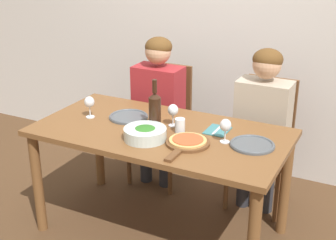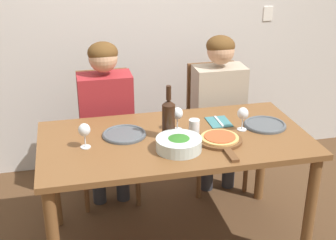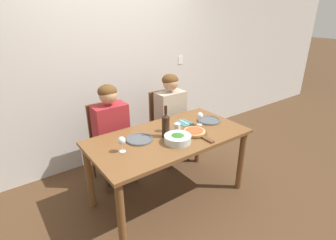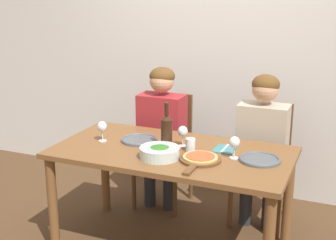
# 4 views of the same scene
# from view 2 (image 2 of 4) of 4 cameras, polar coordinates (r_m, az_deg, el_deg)

# --- Properties ---
(ground_plane) EXTENTS (40.00, 40.00, 0.00)m
(ground_plane) POSITION_cam_2_polar(r_m,az_deg,el_deg) (3.25, 0.77, -14.40)
(ground_plane) COLOR #4C331E
(back_wall) EXTENTS (10.00, 0.06, 2.70)m
(back_wall) POSITION_cam_2_polar(r_m,az_deg,el_deg) (3.82, -3.58, 13.69)
(back_wall) COLOR silver
(back_wall) RESTS_ON ground
(dining_table) EXTENTS (1.64, 0.85, 0.77)m
(dining_table) POSITION_cam_2_polar(r_m,az_deg,el_deg) (2.89, 0.84, -3.95)
(dining_table) COLOR brown
(dining_table) RESTS_ON ground
(chair_left) EXTENTS (0.42, 0.42, 0.96)m
(chair_left) POSITION_cam_2_polar(r_m,az_deg,el_deg) (3.56, -7.54, -1.40)
(chair_left) COLOR brown
(chair_left) RESTS_ON ground
(chair_right) EXTENTS (0.42, 0.42, 0.96)m
(chair_right) POSITION_cam_2_polar(r_m,az_deg,el_deg) (3.72, 5.55, -0.18)
(chair_right) COLOR brown
(chair_right) RESTS_ON ground
(person_woman) EXTENTS (0.47, 0.51, 1.22)m
(person_woman) POSITION_cam_2_polar(r_m,az_deg,el_deg) (3.37, -7.54, 1.27)
(person_woman) COLOR #28282D
(person_woman) RESTS_ON ground
(person_man) EXTENTS (0.47, 0.51, 1.22)m
(person_man) POSITION_cam_2_polar(r_m,az_deg,el_deg) (3.54, 6.27, 2.43)
(person_man) COLOR #28282D
(person_man) RESTS_ON ground
(wine_bottle) EXTENTS (0.08, 0.08, 0.33)m
(wine_bottle) POSITION_cam_2_polar(r_m,az_deg,el_deg) (2.78, 0.07, 0.26)
(wine_bottle) COLOR black
(wine_bottle) RESTS_ON dining_table
(broccoli_bowl) EXTENTS (0.27, 0.27, 0.08)m
(broccoli_bowl) POSITION_cam_2_polar(r_m,az_deg,el_deg) (2.68, 1.33, -2.92)
(broccoli_bowl) COLOR silver
(broccoli_bowl) RESTS_ON dining_table
(dinner_plate_left) EXTENTS (0.27, 0.27, 0.02)m
(dinner_plate_left) POSITION_cam_2_polar(r_m,az_deg,el_deg) (2.88, -5.35, -1.72)
(dinner_plate_left) COLOR #4C5156
(dinner_plate_left) RESTS_ON dining_table
(dinner_plate_right) EXTENTS (0.27, 0.27, 0.02)m
(dinner_plate_right) POSITION_cam_2_polar(r_m,az_deg,el_deg) (3.06, 11.72, -0.56)
(dinner_plate_right) COLOR #4C5156
(dinner_plate_right) RESTS_ON dining_table
(pizza_on_board) EXTENTS (0.27, 0.41, 0.04)m
(pizza_on_board) POSITION_cam_2_polar(r_m,az_deg,el_deg) (2.79, 6.38, -2.41)
(pizza_on_board) COLOR brown
(pizza_on_board) RESTS_ON dining_table
(wine_glass_left) EXTENTS (0.07, 0.07, 0.15)m
(wine_glass_left) POSITION_cam_2_polar(r_m,az_deg,el_deg) (2.72, -10.16, -1.34)
(wine_glass_left) COLOR silver
(wine_glass_left) RESTS_ON dining_table
(wine_glass_right) EXTENTS (0.07, 0.07, 0.15)m
(wine_glass_right) POSITION_cam_2_polar(r_m,az_deg,el_deg) (2.94, 9.11, 0.66)
(wine_glass_right) COLOR silver
(wine_glass_right) RESTS_ON dining_table
(wine_glass_centre) EXTENTS (0.07, 0.07, 0.15)m
(wine_glass_centre) POSITION_cam_2_polar(r_m,az_deg,el_deg) (2.90, 1.15, 0.67)
(wine_glass_centre) COLOR silver
(wine_glass_centre) RESTS_ON dining_table
(water_tumbler) EXTENTS (0.07, 0.07, 0.09)m
(water_tumbler) POSITION_cam_2_polar(r_m,az_deg,el_deg) (2.88, 3.21, -0.83)
(water_tumbler) COLOR silver
(water_tumbler) RESTS_ON dining_table
(fork_on_napkin) EXTENTS (0.14, 0.18, 0.01)m
(fork_on_napkin) POSITION_cam_2_polar(r_m,az_deg,el_deg) (3.07, 6.21, -0.22)
(fork_on_napkin) COLOR #387075
(fork_on_napkin) RESTS_ON dining_table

